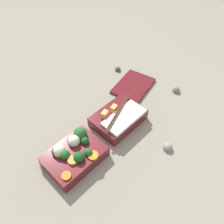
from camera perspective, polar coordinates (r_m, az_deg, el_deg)
The scene contains 7 objects.
ground_plane at distance 0.77m, azimuth -3.61°, elevation -7.55°, with size 3.00×3.00×0.00m, color gray.
bento_tray_vegetable at distance 0.72m, azimuth -9.66°, elevation -10.79°, with size 0.18×0.13×0.08m.
bento_tray_rice at distance 0.80m, azimuth 1.79°, elevation -1.55°, with size 0.20×0.13×0.07m.
bento_lid at distance 0.96m, azimuth 5.59°, elevation 6.80°, with size 0.18×0.13×0.01m, color maroon.
pebble_0 at distance 0.77m, azimuth 14.34°, elevation -8.89°, with size 0.03×0.03×0.03m, color gray.
pebble_1 at distance 1.05m, azimuth 1.54°, elevation 11.06°, with size 0.03×0.03×0.03m, color #474442.
pebble_2 at distance 0.98m, azimuth 16.42°, elevation 5.51°, with size 0.03×0.03×0.03m, color #7A6B5B.
Camera 1 is at (-0.28, -0.34, 0.63)m, focal length 35.00 mm.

